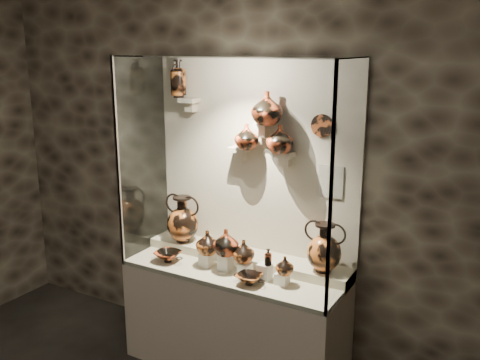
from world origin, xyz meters
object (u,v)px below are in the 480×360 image
jug_a (208,243)px  jug_e (285,266)px  amphora_left (183,219)px  amphora_right (324,247)px  jug_c (244,251)px  kylix_right (249,278)px  jug_b (226,242)px  kylix_left (168,255)px  lekythos_small (268,256)px  lekythos_tall (178,76)px  ovoid_vase_b (267,108)px  ovoid_vase_c (280,139)px  ovoid_vase_a (247,136)px

jug_a → jug_e: jug_a is taller
jug_a → jug_e: (0.65, -0.01, -0.05)m
amphora_left → amphora_right: 1.22m
jug_c → jug_e: 0.35m
kylix_right → jug_b: bearing=154.0°
amphora_left → jug_c: bearing=-20.0°
amphora_left → kylix_left: amphora_left is taller
lekythos_small → lekythos_tall: bearing=172.4°
amphora_left → ovoid_vase_b: bearing=-2.6°
lekythos_small → kylix_left: size_ratio=0.55×
kylix_left → ovoid_vase_c: bearing=6.4°
jug_b → lekythos_small: (0.35, 0.00, -0.04)m
jug_b → lekythos_tall: bearing=163.6°
lekythos_tall → ovoid_vase_c: size_ratio=1.64×
kylix_right → ovoid_vase_b: ovoid_vase_b is taller
jug_e → lekythos_tall: lekythos_tall is taller
jug_c → ovoid_vase_b: 1.06m
amphora_right → kylix_left: 1.22m
jug_b → jug_e: 0.49m
jug_a → kylix_left: bearing=171.3°
ovoid_vase_a → jug_a: bearing=-145.3°
kylix_left → ovoid_vase_a: size_ratio=1.34×
kylix_right → kylix_left: bearing=174.2°
amphora_left → jug_c: size_ratio=2.28×
jug_b → jug_c: 0.15m
jug_e → ovoid_vase_c: bearing=129.0°
ovoid_vase_c → lekythos_small: bearing=-96.6°
kylix_left → ovoid_vase_a: 1.11m
jug_c → jug_e: (0.35, -0.03, -0.03)m
jug_c → kylix_left: size_ratio=0.66×
kylix_left → lekythos_tall: bearing=91.7°
amphora_right → jug_e: (-0.20, -0.21, -0.10)m
jug_e → lekythos_small: bearing=-175.4°
amphora_right → ovoid_vase_a: size_ratio=1.89×
lekythos_small → ovoid_vase_b: bearing=130.7°
jug_c → lekythos_small: lekythos_small is taller
lekythos_small → ovoid_vase_a: 0.90m
amphora_right → jug_a: bearing=-146.0°
lekythos_small → kylix_right: lekythos_small is taller
amphora_right → jug_c: (-0.55, -0.18, -0.08)m
jug_b → ovoid_vase_b: bearing=59.1°
ovoid_vase_b → jug_e: bearing=-16.7°
jug_c → jug_e: size_ratio=1.27×
lekythos_small → kylix_right: 0.20m
jug_e → kylix_right: size_ratio=0.58×
lekythos_small → ovoid_vase_a: (-0.32, 0.26, 0.79)m
jug_b → jug_c: jug_b is taller
amphora_left → kylix_left: (0.05, -0.27, -0.21)m
kylix_right → ovoid_vase_b: (-0.06, 0.35, 1.16)m
ovoid_vase_a → ovoid_vase_c: (0.28, -0.01, 0.01)m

